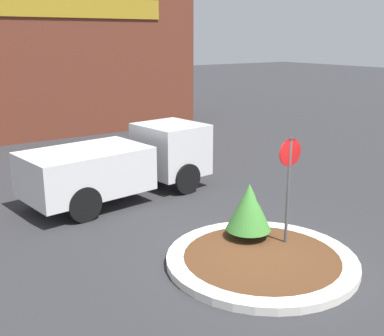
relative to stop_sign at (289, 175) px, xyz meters
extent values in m
plane|color=#2D2D30|center=(-0.94, -0.25, -1.74)|extent=(120.00, 120.00, 0.00)
cylinder|color=silver|center=(-0.94, -0.25, -1.65)|extent=(4.02, 4.02, 0.17)
cylinder|color=#4C2D19|center=(-0.94, -0.25, -1.65)|extent=(3.30, 3.30, 0.17)
cylinder|color=#4C4C51|center=(0.00, 0.00, -0.45)|extent=(0.07, 0.07, 2.57)
cylinder|color=#B71414|center=(0.00, 0.00, 0.51)|extent=(0.61, 0.03, 0.61)
cylinder|color=brown|center=(-0.52, 0.68, -1.47)|extent=(0.08, 0.08, 0.20)
cone|color=#3D7F33|center=(-0.52, 0.68, -0.83)|extent=(1.03, 1.03, 1.09)
cube|color=silver|center=(0.40, 5.54, -0.53)|extent=(2.03, 2.19, 1.58)
cube|color=silver|center=(-2.61, 5.16, -0.70)|extent=(3.60, 2.49, 1.22)
cube|color=black|center=(1.02, 5.62, -0.25)|extent=(0.26, 1.76, 0.55)
cylinder|color=black|center=(0.11, 6.47, -1.27)|extent=(0.96, 0.35, 0.94)
cylinder|color=black|center=(0.35, 4.57, -1.27)|extent=(0.96, 0.35, 0.94)
cylinder|color=black|center=(-3.34, 6.03, -1.27)|extent=(0.96, 0.35, 0.94)
cylinder|color=black|center=(-3.10, 4.13, -1.27)|extent=(0.96, 0.35, 0.94)
cube|color=brown|center=(0.33, 17.60, 1.62)|extent=(14.23, 6.00, 6.71)
cube|color=#B28E23|center=(0.33, 14.57, 4.16)|extent=(9.96, 0.08, 0.90)
camera|label=1|loc=(-7.36, -7.11, 2.91)|focal=45.00mm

